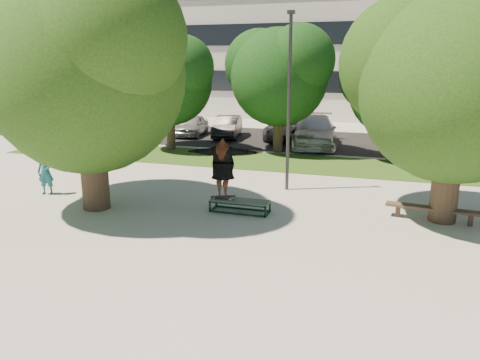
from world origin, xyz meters
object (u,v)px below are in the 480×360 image
(lamppost, at_px, (289,101))
(car_grey, at_px, (285,128))
(bench, at_px, (434,210))
(tree_left, at_px, (85,63))
(car_dark, at_px, (227,127))
(car_silver_a, at_px, (192,125))
(tree_right, at_px, (454,76))
(grind_box, at_px, (240,206))
(bystander, at_px, (46,172))
(car_silver_b, at_px, (315,131))

(lamppost, bearing_deg, car_grey, 102.99)
(lamppost, xyz_separation_m, bench, (4.76, -2.09, -2.81))
(tree_left, xyz_separation_m, car_dark, (-0.71, 14.53, -3.77))
(car_silver_a, bearing_deg, bench, -51.55)
(car_grey, bearing_deg, tree_right, -66.79)
(bench, bearing_deg, car_silver_a, 142.64)
(grind_box, relative_size, bystander, 1.13)
(lamppost, xyz_separation_m, car_grey, (-2.57, 11.12, -2.50))
(grind_box, bearing_deg, bench, 9.43)
(bystander, distance_m, car_dark, 13.91)
(car_silver_a, bearing_deg, car_grey, -2.77)
(tree_right, xyz_separation_m, lamppost, (-4.92, 1.92, -0.94))
(tree_left, height_order, bench, tree_left)
(tree_right, bearing_deg, bystander, -174.31)
(bystander, distance_m, car_silver_b, 14.38)
(car_dark, height_order, car_silver_b, car_silver_b)
(bystander, xyz_separation_m, bench, (12.51, 1.09, -0.46))
(car_silver_a, xyz_separation_m, car_grey, (5.80, 0.47, 0.02))
(tree_right, height_order, bystander, tree_right)
(bystander, distance_m, bench, 12.56)
(bench, height_order, car_grey, car_grey)
(bench, bearing_deg, tree_left, -162.95)
(car_dark, relative_size, car_grey, 0.84)
(bench, bearing_deg, grind_box, -163.79)
(bench, bearing_deg, lamppost, 163.10)
(tree_right, height_order, car_grey, tree_right)
(tree_right, height_order, car_dark, tree_right)
(grind_box, height_order, bench, bench)
(grind_box, relative_size, car_silver_b, 0.32)
(grind_box, height_order, car_silver_a, car_silver_a)
(tree_left, height_order, car_grey, tree_left)
(car_silver_b, bearing_deg, car_silver_a, 161.56)
(bench, distance_m, car_silver_a, 18.29)
(tree_left, relative_size, car_grey, 1.52)
(bystander, bearing_deg, tree_right, -3.31)
(tree_left, bearing_deg, grind_box, 11.29)
(grind_box, xyz_separation_m, car_grey, (-1.76, 14.13, 0.46))
(tree_left, relative_size, tree_right, 1.09)
(bystander, xyz_separation_m, car_grey, (5.18, 14.30, -0.15))
(tree_right, height_order, lamppost, tree_right)
(lamppost, xyz_separation_m, car_silver_b, (-0.50, 9.24, -2.34))
(car_silver_a, bearing_deg, car_silver_b, -17.55)
(car_grey, bearing_deg, car_dark, -178.35)
(lamppost, distance_m, bench, 5.91)
(grind_box, distance_m, bystander, 6.98)
(car_dark, bearing_deg, grind_box, -79.95)
(bench, xyz_separation_m, car_dark, (-10.76, 12.71, 0.31))
(lamppost, relative_size, bystander, 3.83)
(bystander, relative_size, car_silver_a, 0.43)
(tree_left, bearing_deg, car_dark, 92.79)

